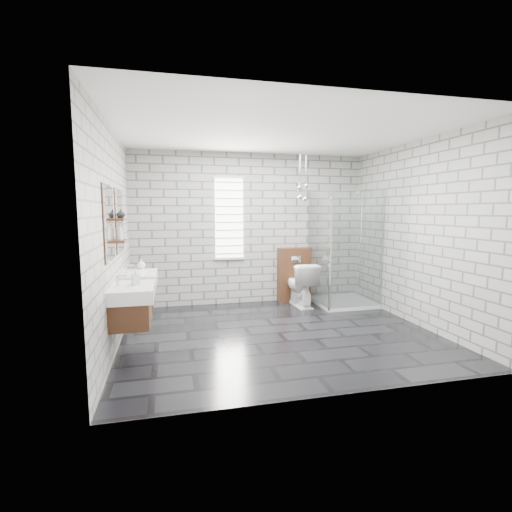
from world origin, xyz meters
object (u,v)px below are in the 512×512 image
object	(u,v)px
vanity_right	(136,280)
toilet	(300,284)
vanity_left	(129,294)
cistern_panel	(294,275)
shower_enclosure	(341,278)

from	to	relation	value
vanity_right	toilet	world-z (taller)	vanity_right
vanity_left	vanity_right	distance (m)	0.89
vanity_left	cistern_panel	xyz separation A→B (m)	(2.71, 2.17, -0.26)
vanity_left	vanity_right	bearing A→B (deg)	90.00
vanity_left	shower_enclosure	bearing A→B (deg)	25.90
vanity_right	cistern_panel	bearing A→B (deg)	25.33
vanity_right	shower_enclosure	xyz separation A→B (m)	(3.41, 0.76, -0.25)
vanity_left	vanity_right	size ratio (longest dim) A/B	1.00
shower_enclosure	vanity_left	bearing A→B (deg)	-154.10
toilet	vanity_left	bearing A→B (deg)	31.83
vanity_right	shower_enclosure	size ratio (longest dim) A/B	0.77
vanity_left	cistern_panel	size ratio (longest dim) A/B	1.57
vanity_right	cistern_panel	xyz separation A→B (m)	(2.71, 1.28, -0.26)
cistern_panel	toilet	size ratio (longest dim) A/B	1.29
cistern_panel	shower_enclosure	xyz separation A→B (m)	(0.70, -0.52, 0.00)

